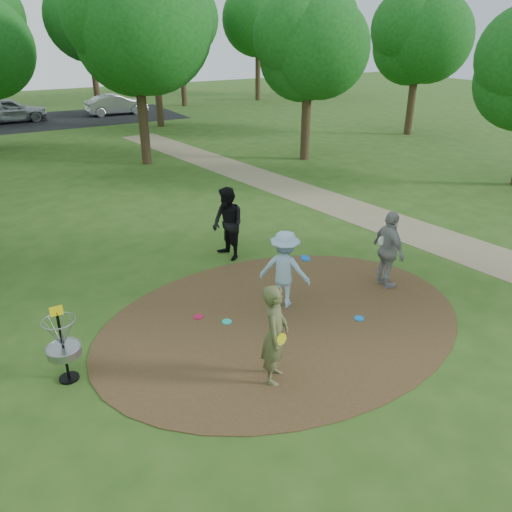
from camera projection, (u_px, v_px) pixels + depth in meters
ground at (283, 321)px, 11.00m from camera, size 100.00×100.00×0.00m
dirt_clearing at (283, 320)px, 11.00m from camera, size 8.40×8.40×0.02m
footpath at (423, 235)px, 15.53m from camera, size 7.55×39.89×0.01m
parking_lot at (78, 118)px, 35.50m from camera, size 14.00×8.00×0.01m
player_observer_with_disc at (275, 334)px, 8.80m from camera, size 0.81×0.84×1.93m
player_throwing_with_disc at (285, 269)px, 11.26m from camera, size 1.33×1.34×1.84m
player_walking_with_disc at (228, 224)px, 13.60m from camera, size 0.86×1.05×2.02m
player_waiting_with_disc at (389, 250)px, 12.08m from camera, size 0.67×1.22×1.97m
disc_ground_cyan at (227, 322)px, 10.92m from camera, size 0.22×0.22×0.02m
disc_ground_blue at (359, 318)px, 11.05m from camera, size 0.22×0.22×0.02m
disc_ground_red at (198, 317)px, 11.11m from camera, size 0.22×0.22×0.02m
car_left at (9, 110)px, 33.53m from camera, size 4.76×1.96×1.62m
car_right at (116, 105)px, 36.62m from camera, size 4.43×1.62×1.45m
disc_golf_basket at (62, 339)px, 8.83m from camera, size 0.63×0.63×1.54m
tree_ring at (162, 56)px, 15.24m from camera, size 36.98×45.52×8.59m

